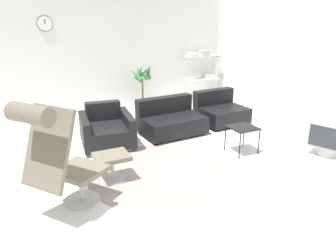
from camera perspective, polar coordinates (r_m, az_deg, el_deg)
name	(u,v)px	position (r m, az deg, el deg)	size (l,w,h in m)	color
ground_plane	(160,165)	(5.05, -1.39, -6.80)	(12.00, 12.00, 0.00)	white
wall_back	(98,51)	(7.70, -12.16, 12.66)	(12.00, 0.09, 2.80)	silver
wall_right	(322,60)	(6.66, 25.30, 10.35)	(0.06, 12.00, 2.80)	silver
round_rug	(162,172)	(4.82, -1.10, -8.08)	(2.15, 2.15, 0.01)	gray
lounge_chair	(55,150)	(3.74, -19.04, -3.94)	(1.07, 0.98, 1.37)	#BCBCC1
ottoman	(112,161)	(4.58, -9.73, -6.06)	(0.47, 0.40, 0.38)	#BCBCC1
armchair_red	(107,131)	(5.81, -10.65, -0.81)	(0.97, 1.02, 0.70)	silver
couch_low	(171,121)	(6.26, 0.44, 0.83)	(1.20, 0.87, 0.67)	black
couch_second	(220,112)	(6.96, 9.07, 2.46)	(0.97, 0.86, 0.67)	black
side_table	(243,130)	(5.49, 12.87, -0.63)	(0.43, 0.43, 0.44)	black
crt_television	(330,136)	(5.92, 26.37, -1.60)	(0.66, 0.69, 0.56)	#B7B7B7
potted_plant	(143,93)	(7.60, -4.40, 5.76)	(0.54, 0.53, 1.15)	#333338
shelf_unit	(203,64)	(8.55, 6.06, 10.69)	(0.92, 0.28, 1.63)	#BCBCC1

